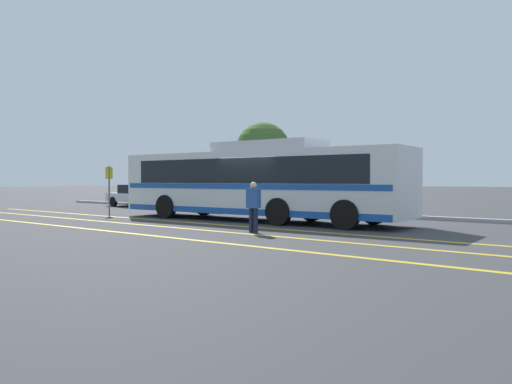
% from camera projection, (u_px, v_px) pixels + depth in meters
% --- Properties ---
extents(ground_plane, '(220.00, 220.00, 0.00)m').
position_uv_depth(ground_plane, '(258.00, 222.00, 19.38)').
color(ground_plane, '#38383A').
extents(lane_strip_0, '(32.51, 0.20, 0.01)m').
position_uv_depth(lane_strip_0, '(219.00, 225.00, 18.31)').
color(lane_strip_0, gold).
rests_on(lane_strip_0, ground_plane).
extents(lane_strip_1, '(32.51, 0.20, 0.01)m').
position_uv_depth(lane_strip_1, '(183.00, 228.00, 16.89)').
color(lane_strip_1, gold).
rests_on(lane_strip_1, ground_plane).
extents(lane_strip_2, '(32.51, 0.20, 0.01)m').
position_uv_depth(lane_strip_2, '(133.00, 234.00, 15.24)').
color(lane_strip_2, gold).
rests_on(lane_strip_2, ground_plane).
extents(curb_strip, '(40.51, 0.36, 0.15)m').
position_uv_depth(curb_strip, '(318.00, 213.00, 23.81)').
color(curb_strip, '#99999E').
rests_on(curb_strip, ground_plane).
extents(transit_bus, '(12.91, 3.08, 3.15)m').
position_uv_depth(transit_bus, '(256.00, 181.00, 19.99)').
color(transit_bus, silver).
rests_on(transit_bus, ground_plane).
extents(parked_car_0, '(4.68, 2.03, 1.35)m').
position_uv_depth(parked_car_0, '(138.00, 196.00, 30.49)').
color(parked_car_0, silver).
rests_on(parked_car_0, ground_plane).
extents(parked_car_1, '(4.83, 1.96, 1.32)m').
position_uv_depth(parked_car_1, '(212.00, 198.00, 26.45)').
color(parked_car_1, navy).
rests_on(parked_car_1, ground_plane).
extents(pedestrian_0, '(0.44, 0.25, 1.59)m').
position_uv_depth(pedestrian_0, '(253.00, 204.00, 15.54)').
color(pedestrian_0, '#191E38').
rests_on(pedestrian_0, ground_plane).
extents(bus_stop_sign, '(0.07, 0.40, 2.31)m').
position_uv_depth(bus_stop_sign, '(109.00, 184.00, 23.68)').
color(bus_stop_sign, '#59595E').
rests_on(bus_stop_sign, ground_plane).
extents(tree_0, '(3.30, 3.30, 5.15)m').
position_uv_depth(tree_0, '(263.00, 150.00, 30.28)').
color(tree_0, '#513823').
rests_on(tree_0, ground_plane).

